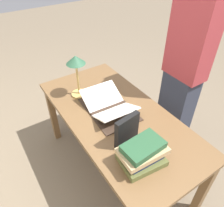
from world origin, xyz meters
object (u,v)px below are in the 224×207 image
object	(u,v)px
book_stack_tall	(142,154)
reading_lamp	(76,66)
book_standing_upright	(127,130)
person_reader	(184,71)
open_book	(108,106)
coffee_mug	(97,90)

from	to	relation	value
book_stack_tall	reading_lamp	size ratio (longest dim) A/B	0.79
book_stack_tall	book_standing_upright	world-z (taller)	book_standing_upright
book_standing_upright	person_reader	distance (m)	0.85
book_stack_tall	reading_lamp	xyz separation A→B (m)	(0.87, 0.00, 0.21)
reading_lamp	person_reader	size ratio (longest dim) A/B	0.21
reading_lamp	person_reader	distance (m)	0.94
reading_lamp	open_book	bearing A→B (deg)	-160.69
open_book	book_stack_tall	bearing A→B (deg)	172.12
reading_lamp	person_reader	xyz separation A→B (m)	(-0.43, -0.83, -0.11)
coffee_mug	book_standing_upright	bearing A→B (deg)	168.93
reading_lamp	coffee_mug	xyz separation A→B (m)	(-0.08, -0.14, -0.25)
open_book	person_reader	bearing A→B (deg)	-96.50
book_standing_upright	coffee_mug	size ratio (longest dim) A/B	2.48
book_standing_upright	reading_lamp	distance (m)	0.71
book_stack_tall	person_reader	world-z (taller)	person_reader
person_reader	book_stack_tall	bearing A→B (deg)	-62.19
reading_lamp	coffee_mug	bearing A→B (deg)	-121.55
open_book	person_reader	distance (m)	0.75
coffee_mug	open_book	bearing A→B (deg)	173.12
book_standing_upright	coffee_mug	distance (m)	0.62
book_stack_tall	reading_lamp	world-z (taller)	reading_lamp
open_book	coffee_mug	bearing A→B (deg)	-3.98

